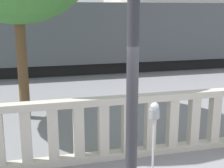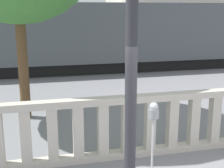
% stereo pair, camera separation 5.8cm
% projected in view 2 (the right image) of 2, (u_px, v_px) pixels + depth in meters
% --- Properties ---
extents(balustrade, '(13.92, 0.24, 1.32)m').
position_uv_depth(balustrade, '(150.00, 125.00, 6.50)').
color(balustrade, '#BCB5A8').
rests_on(balustrade, ground).
extents(lamppost, '(0.40, 0.40, 6.09)m').
position_uv_depth(lamppost, '(132.00, 17.00, 4.34)').
color(lamppost, '#2D2D33').
rests_on(lamppost, ground).
extents(parking_meter, '(0.19, 0.19, 1.40)m').
position_uv_depth(parking_meter, '(154.00, 116.00, 5.58)').
color(parking_meter, silver).
rests_on(parking_meter, ground).
extents(train_near, '(19.16, 2.85, 3.89)m').
position_uv_depth(train_near, '(161.00, 34.00, 16.19)').
color(train_near, black).
rests_on(train_near, ground).
extents(train_far, '(26.12, 2.92, 4.13)m').
position_uv_depth(train_far, '(77.00, 23.00, 26.24)').
color(train_far, black).
rests_on(train_far, ground).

